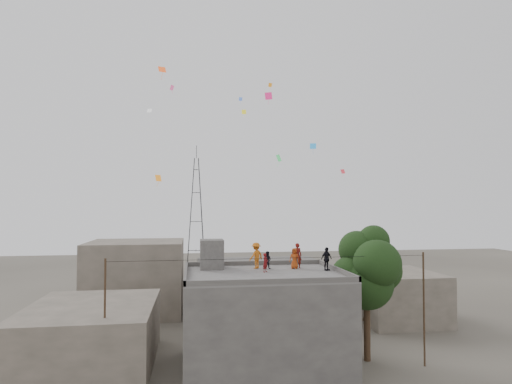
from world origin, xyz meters
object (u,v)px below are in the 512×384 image
transmission_tower (196,215)px  person_dark_adult (326,259)px  stair_head_box (212,254)px  person_red_adult (297,255)px  tree (368,269)px

transmission_tower → person_dark_adult: bearing=-78.0°
stair_head_box → person_dark_adult: (7.60, -2.04, -0.22)m
stair_head_box → person_dark_adult: 7.87m
transmission_tower → person_dark_adult: 40.38m
stair_head_box → person_dark_adult: bearing=-15.0°
stair_head_box → person_red_adult: stair_head_box is taller
person_dark_adult → stair_head_box: bearing=138.4°
tree → person_dark_adult: 3.07m
tree → transmission_tower: 41.12m
person_red_adult → person_dark_adult: 2.21m
transmission_tower → person_red_adult: (6.74, -37.98, -2.10)m
transmission_tower → person_dark_adult: size_ratio=12.83×
stair_head_box → transmission_tower: size_ratio=0.10×
person_dark_adult → transmission_tower: bearing=75.5°
transmission_tower → tree: bearing=-73.9°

